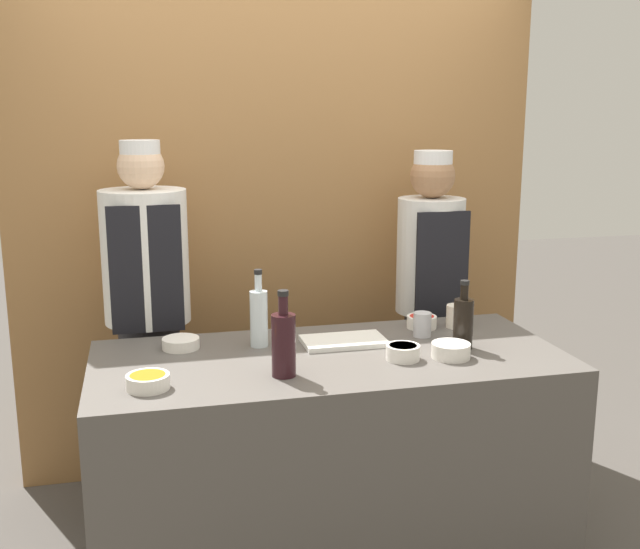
{
  "coord_description": "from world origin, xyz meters",
  "views": [
    {
      "loc": [
        -0.68,
        -2.63,
        1.81
      ],
      "look_at": [
        0.0,
        0.16,
        1.18
      ],
      "focal_mm": 42.0,
      "sensor_mm": 36.0,
      "label": 1
    }
  ],
  "objects_px": {
    "sauce_bowl_green": "(451,350)",
    "cup_steel": "(422,324)",
    "sauce_bowl_orange": "(148,381)",
    "cup_cream": "(457,316)",
    "cutting_board": "(344,341)",
    "bottle_soy": "(463,322)",
    "bottle_wine": "(284,343)",
    "chef_left": "(148,318)",
    "sauce_bowl_red": "(422,321)",
    "chef_right": "(429,304)",
    "sauce_bowl_white": "(181,343)",
    "sauce_bowl_yellow": "(403,351)",
    "bottle_clear": "(259,316)"
  },
  "relations": [
    {
      "from": "sauce_bowl_red",
      "to": "cup_steel",
      "type": "height_order",
      "value": "cup_steel"
    },
    {
      "from": "sauce_bowl_green",
      "to": "bottle_clear",
      "type": "relative_size",
      "value": 0.47
    },
    {
      "from": "sauce_bowl_green",
      "to": "chef_right",
      "type": "bearing_deg",
      "value": 73.94
    },
    {
      "from": "sauce_bowl_green",
      "to": "chef_left",
      "type": "bearing_deg",
      "value": 144.08
    },
    {
      "from": "sauce_bowl_orange",
      "to": "chef_right",
      "type": "distance_m",
      "value": 1.6
    },
    {
      "from": "sauce_bowl_orange",
      "to": "cutting_board",
      "type": "height_order",
      "value": "sauce_bowl_orange"
    },
    {
      "from": "sauce_bowl_green",
      "to": "bottle_clear",
      "type": "xyz_separation_m",
      "value": [
        -0.68,
        0.31,
        0.09
      ]
    },
    {
      "from": "cup_steel",
      "to": "chef_right",
      "type": "distance_m",
      "value": 0.56
    },
    {
      "from": "sauce_bowl_green",
      "to": "sauce_bowl_white",
      "type": "relative_size",
      "value": 1.01
    },
    {
      "from": "sauce_bowl_orange",
      "to": "cup_steel",
      "type": "bearing_deg",
      "value": 17.47
    },
    {
      "from": "sauce_bowl_green",
      "to": "cutting_board",
      "type": "xyz_separation_m",
      "value": [
        -0.34,
        0.26,
        -0.02
      ]
    },
    {
      "from": "cutting_board",
      "to": "bottle_soy",
      "type": "relative_size",
      "value": 1.22
    },
    {
      "from": "sauce_bowl_yellow",
      "to": "bottle_soy",
      "type": "xyz_separation_m",
      "value": [
        0.27,
        0.08,
        0.07
      ]
    },
    {
      "from": "cup_cream",
      "to": "sauce_bowl_green",
      "type": "bearing_deg",
      "value": -116.63
    },
    {
      "from": "sauce_bowl_red",
      "to": "chef_left",
      "type": "distance_m",
      "value": 1.2
    },
    {
      "from": "sauce_bowl_yellow",
      "to": "sauce_bowl_white",
      "type": "bearing_deg",
      "value": 157.49
    },
    {
      "from": "bottle_soy",
      "to": "cup_cream",
      "type": "height_order",
      "value": "bottle_soy"
    },
    {
      "from": "sauce_bowl_white",
      "to": "cup_cream",
      "type": "relative_size",
      "value": 1.49
    },
    {
      "from": "cutting_board",
      "to": "cup_steel",
      "type": "relative_size",
      "value": 3.29
    },
    {
      "from": "sauce_bowl_white",
      "to": "cup_steel",
      "type": "relative_size",
      "value": 1.44
    },
    {
      "from": "bottle_wine",
      "to": "cup_steel",
      "type": "xyz_separation_m",
      "value": [
        0.64,
        0.33,
        -0.07
      ]
    },
    {
      "from": "cup_steel",
      "to": "cup_cream",
      "type": "bearing_deg",
      "value": 24.71
    },
    {
      "from": "cup_steel",
      "to": "chef_left",
      "type": "xyz_separation_m",
      "value": [
        -1.09,
        0.51,
        -0.04
      ]
    },
    {
      "from": "sauce_bowl_green",
      "to": "cup_steel",
      "type": "height_order",
      "value": "cup_steel"
    },
    {
      "from": "sauce_bowl_yellow",
      "to": "sauce_bowl_orange",
      "type": "relative_size",
      "value": 0.88
    },
    {
      "from": "sauce_bowl_white",
      "to": "sauce_bowl_red",
      "type": "height_order",
      "value": "sauce_bowl_red"
    },
    {
      "from": "cutting_board",
      "to": "cup_steel",
      "type": "height_order",
      "value": "cup_steel"
    },
    {
      "from": "bottle_soy",
      "to": "sauce_bowl_green",
      "type": "bearing_deg",
      "value": -132.73
    },
    {
      "from": "cutting_board",
      "to": "sauce_bowl_green",
      "type": "bearing_deg",
      "value": -37.43
    },
    {
      "from": "bottle_clear",
      "to": "bottle_wine",
      "type": "height_order",
      "value": "bottle_clear"
    },
    {
      "from": "sauce_bowl_white",
      "to": "bottle_clear",
      "type": "bearing_deg",
      "value": -7.56
    },
    {
      "from": "sauce_bowl_white",
      "to": "bottle_clear",
      "type": "xyz_separation_m",
      "value": [
        0.3,
        -0.04,
        0.1
      ]
    },
    {
      "from": "sauce_bowl_orange",
      "to": "cup_cream",
      "type": "height_order",
      "value": "cup_cream"
    },
    {
      "from": "bottle_soy",
      "to": "chef_left",
      "type": "height_order",
      "value": "chef_left"
    },
    {
      "from": "sauce_bowl_green",
      "to": "cup_steel",
      "type": "relative_size",
      "value": 1.46
    },
    {
      "from": "bottle_clear",
      "to": "chef_left",
      "type": "distance_m",
      "value": 0.65
    },
    {
      "from": "chef_left",
      "to": "sauce_bowl_orange",
      "type": "bearing_deg",
      "value": -91.01
    },
    {
      "from": "sauce_bowl_white",
      "to": "chef_left",
      "type": "bearing_deg",
      "value": 104.78
    },
    {
      "from": "sauce_bowl_yellow",
      "to": "cup_steel",
      "type": "distance_m",
      "value": 0.32
    },
    {
      "from": "sauce_bowl_yellow",
      "to": "sauce_bowl_red",
      "type": "xyz_separation_m",
      "value": [
        0.22,
        0.38,
        -0.0
      ]
    },
    {
      "from": "bottle_wine",
      "to": "cup_steel",
      "type": "distance_m",
      "value": 0.73
    },
    {
      "from": "sauce_bowl_green",
      "to": "sauce_bowl_orange",
      "type": "distance_m",
      "value": 1.12
    },
    {
      "from": "sauce_bowl_yellow",
      "to": "sauce_bowl_orange",
      "type": "height_order",
      "value": "sauce_bowl_yellow"
    },
    {
      "from": "sauce_bowl_yellow",
      "to": "cup_cream",
      "type": "bearing_deg",
      "value": 43.51
    },
    {
      "from": "bottle_wine",
      "to": "chef_left",
      "type": "distance_m",
      "value": 0.96
    },
    {
      "from": "sauce_bowl_white",
      "to": "cutting_board",
      "type": "xyz_separation_m",
      "value": [
        0.64,
        -0.09,
        -0.01
      ]
    },
    {
      "from": "sauce_bowl_green",
      "to": "sauce_bowl_orange",
      "type": "height_order",
      "value": "sauce_bowl_green"
    },
    {
      "from": "cup_cream",
      "to": "chef_right",
      "type": "relative_size",
      "value": 0.06
    },
    {
      "from": "sauce_bowl_orange",
      "to": "cup_steel",
      "type": "relative_size",
      "value": 1.45
    },
    {
      "from": "sauce_bowl_red",
      "to": "chef_right",
      "type": "xyz_separation_m",
      "value": [
        0.19,
        0.4,
        -0.03
      ]
    }
  ]
}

